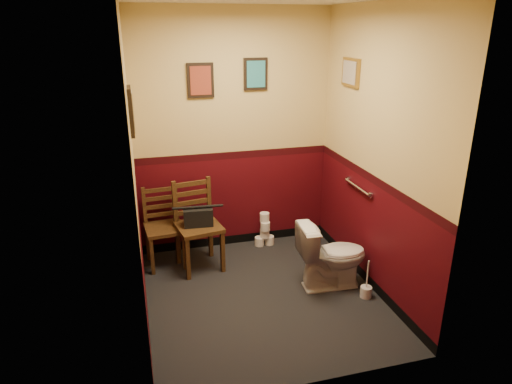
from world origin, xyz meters
TOP-DOWN VIEW (x-y plane):
  - floor at (0.00, 0.00)m, footprint 2.20×2.40m
  - wall_back at (0.00, 1.20)m, footprint 2.20×0.00m
  - wall_front at (0.00, -1.20)m, footprint 2.20×0.00m
  - wall_left at (-1.10, 0.00)m, footprint 0.00×2.40m
  - wall_right at (1.10, 0.00)m, footprint 0.00×2.40m
  - grab_bar at (1.07, 0.25)m, footprint 0.05×0.56m
  - framed_print_back_a at (-0.35, 1.18)m, footprint 0.28×0.04m
  - framed_print_back_b at (0.25, 1.18)m, footprint 0.26×0.04m
  - framed_print_left at (-1.08, 0.10)m, footprint 0.04×0.30m
  - framed_print_right at (1.08, 0.60)m, footprint 0.04×0.34m
  - toilet at (0.72, 0.01)m, footprint 0.71×0.43m
  - toilet_brush at (0.97, -0.28)m, footprint 0.11×0.11m
  - chair_left at (-0.85, 0.94)m, footprint 0.43×0.43m
  - chair_right at (-0.51, 0.78)m, footprint 0.52×0.52m
  - handbag at (-0.50, 0.73)m, footprint 0.31×0.18m
  - tp_stack at (0.33, 1.06)m, footprint 0.24×0.14m

SIDE VIEW (x-z plane):
  - floor at x=0.00m, z-range 0.00..0.00m
  - toilet_brush at x=0.97m, z-range -0.13..0.26m
  - tp_stack at x=0.33m, z-range -0.03..0.38m
  - toilet at x=0.72m, z-range 0.00..0.68m
  - chair_left at x=-0.85m, z-range 0.00..0.86m
  - chair_right at x=-0.51m, z-range 0.00..0.96m
  - handbag at x=-0.50m, z-range 0.49..0.71m
  - grab_bar at x=1.07m, z-range 0.92..0.98m
  - wall_back at x=0.00m, z-range 0.00..2.70m
  - wall_front at x=0.00m, z-range 0.00..2.70m
  - wall_left at x=-1.10m, z-range 0.00..2.70m
  - wall_right at x=1.10m, z-range 0.00..2.70m
  - framed_print_left at x=-1.08m, z-range 1.66..2.04m
  - framed_print_back_a at x=-0.35m, z-range 1.77..2.13m
  - framed_print_back_b at x=0.25m, z-range 1.83..2.17m
  - framed_print_right at x=1.08m, z-range 1.91..2.19m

